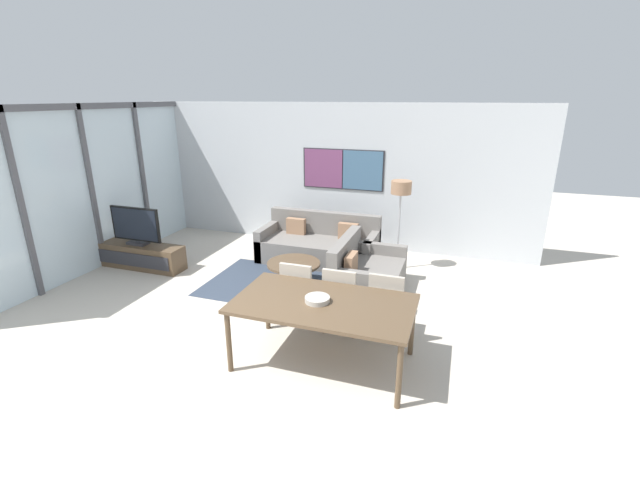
% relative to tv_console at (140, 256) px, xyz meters
% --- Properties ---
extents(ground_plane, '(24.00, 24.00, 0.00)m').
position_rel_tv_console_xyz_m(ground_plane, '(2.78, -2.68, -0.22)').
color(ground_plane, beige).
extents(wall_back, '(7.99, 0.09, 2.80)m').
position_rel_tv_console_xyz_m(wall_back, '(2.79, 2.37, 1.19)').
color(wall_back, silver).
rests_on(wall_back, ground_plane).
extents(window_wall_left, '(0.07, 5.04, 2.80)m').
position_rel_tv_console_xyz_m(window_wall_left, '(-0.71, -0.15, 1.31)').
color(window_wall_left, silver).
rests_on(window_wall_left, ground_plane).
extents(area_rug, '(2.84, 1.66, 0.01)m').
position_rel_tv_console_xyz_m(area_rug, '(2.91, 0.10, -0.21)').
color(area_rug, '#333D4C').
rests_on(area_rug, ground_plane).
extents(tv_console, '(1.66, 0.42, 0.43)m').
position_rel_tv_console_xyz_m(tv_console, '(0.00, 0.00, 0.00)').
color(tv_console, brown).
rests_on(tv_console, ground_plane).
extents(television, '(0.97, 0.20, 0.67)m').
position_rel_tv_console_xyz_m(television, '(0.00, 0.00, 0.54)').
color(television, '#2D2D33').
rests_on(television, tv_console).
extents(sofa_main, '(2.14, 0.95, 0.85)m').
position_rel_tv_console_xyz_m(sofa_main, '(2.91, 1.37, 0.06)').
color(sofa_main, slate).
rests_on(sofa_main, ground_plane).
extents(sofa_side, '(0.95, 1.41, 0.85)m').
position_rel_tv_console_xyz_m(sofa_side, '(4.01, 0.28, 0.06)').
color(sofa_side, slate).
rests_on(sofa_side, ground_plane).
extents(coffee_table, '(0.84, 0.84, 0.42)m').
position_rel_tv_console_xyz_m(coffee_table, '(2.91, 0.10, 0.10)').
color(coffee_table, brown).
rests_on(coffee_table, ground_plane).
extents(dining_table, '(1.97, 1.09, 0.77)m').
position_rel_tv_console_xyz_m(dining_table, '(4.00, -1.69, 0.49)').
color(dining_table, brown).
rests_on(dining_table, ground_plane).
extents(dining_chair_left, '(0.46, 0.46, 0.90)m').
position_rel_tv_console_xyz_m(dining_chair_left, '(3.42, -0.95, 0.28)').
color(dining_chair_left, '#B2A899').
rests_on(dining_chair_left, ground_plane).
extents(dining_chair_centre, '(0.46, 0.46, 0.90)m').
position_rel_tv_console_xyz_m(dining_chair_centre, '(4.00, -0.96, 0.28)').
color(dining_chair_centre, '#B2A899').
rests_on(dining_chair_centre, ground_plane).
extents(dining_chair_right, '(0.46, 0.46, 0.90)m').
position_rel_tv_console_xyz_m(dining_chair_right, '(4.57, -0.92, 0.28)').
color(dining_chair_right, '#B2A899').
rests_on(dining_chair_right, ground_plane).
extents(fruit_bowl, '(0.28, 0.28, 0.06)m').
position_rel_tv_console_xyz_m(fruit_bowl, '(3.93, -1.71, 0.58)').
color(fruit_bowl, '#B7B2A8').
rests_on(fruit_bowl, dining_table).
extents(floor_lamp, '(0.34, 0.34, 1.57)m').
position_rel_tv_console_xyz_m(floor_lamp, '(4.34, 1.40, 1.12)').
color(floor_lamp, '#2D2D33').
rests_on(floor_lamp, ground_plane).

